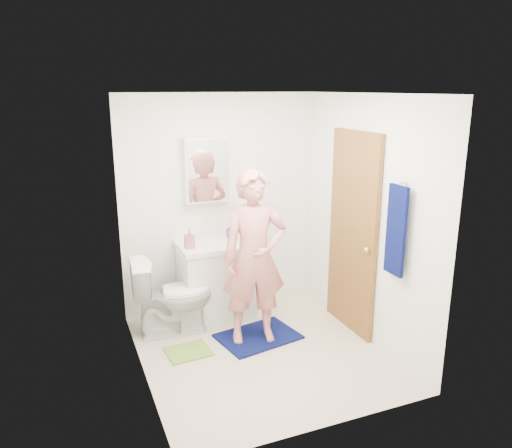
% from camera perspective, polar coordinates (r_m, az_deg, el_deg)
% --- Properties ---
extents(floor, '(2.20, 2.40, 0.02)m').
position_cam_1_polar(floor, '(4.95, 0.56, -14.46)').
color(floor, beige).
rests_on(floor, ground).
extents(ceiling, '(2.20, 2.40, 0.02)m').
position_cam_1_polar(ceiling, '(4.29, 0.64, 14.83)').
color(ceiling, white).
rests_on(ceiling, ground).
extents(wall_back, '(2.20, 0.02, 2.40)m').
position_cam_1_polar(wall_back, '(5.57, -4.22, 2.35)').
color(wall_back, white).
rests_on(wall_back, ground).
extents(wall_front, '(2.20, 0.02, 2.40)m').
position_cam_1_polar(wall_front, '(3.44, 8.44, -6.09)').
color(wall_front, white).
rests_on(wall_front, ground).
extents(wall_left, '(0.02, 2.40, 2.40)m').
position_cam_1_polar(wall_left, '(4.18, -13.58, -2.45)').
color(wall_left, white).
rests_on(wall_left, ground).
extents(wall_right, '(0.02, 2.40, 2.40)m').
position_cam_1_polar(wall_right, '(4.99, 12.44, 0.49)').
color(wall_right, white).
rests_on(wall_right, ground).
extents(vanity_cabinet, '(0.75, 0.55, 0.80)m').
position_cam_1_polar(vanity_cabinet, '(5.50, -4.60, -6.59)').
color(vanity_cabinet, white).
rests_on(vanity_cabinet, floor).
extents(countertop, '(0.79, 0.59, 0.05)m').
position_cam_1_polar(countertop, '(5.35, -4.69, -2.36)').
color(countertop, white).
rests_on(countertop, vanity_cabinet).
extents(sink_basin, '(0.40, 0.40, 0.03)m').
position_cam_1_polar(sink_basin, '(5.35, -4.70, -2.21)').
color(sink_basin, white).
rests_on(sink_basin, countertop).
extents(faucet, '(0.03, 0.03, 0.12)m').
position_cam_1_polar(faucet, '(5.49, -5.28, -0.98)').
color(faucet, silver).
rests_on(faucet, countertop).
extents(medicine_cabinet, '(0.50, 0.12, 0.70)m').
position_cam_1_polar(medicine_cabinet, '(5.38, -5.60, 6.21)').
color(medicine_cabinet, white).
rests_on(medicine_cabinet, wall_back).
extents(mirror_panel, '(0.46, 0.01, 0.66)m').
position_cam_1_polar(mirror_panel, '(5.32, -5.41, 6.11)').
color(mirror_panel, white).
rests_on(mirror_panel, wall_back).
extents(door, '(0.05, 0.80, 2.05)m').
position_cam_1_polar(door, '(5.13, 10.97, -1.05)').
color(door, '#8E5D27').
rests_on(door, ground).
extents(door_knob, '(0.07, 0.07, 0.07)m').
position_cam_1_polar(door_knob, '(4.88, 12.57, -2.92)').
color(door_knob, gold).
rests_on(door_knob, door).
extents(towel, '(0.03, 0.24, 0.80)m').
position_cam_1_polar(towel, '(4.49, 15.71, -0.73)').
color(towel, '#070F46').
rests_on(towel, wall_right).
extents(towel_hook, '(0.06, 0.02, 0.02)m').
position_cam_1_polar(towel_hook, '(4.42, 16.52, 4.57)').
color(towel_hook, silver).
rests_on(towel_hook, wall_right).
extents(toilet, '(0.83, 0.51, 0.81)m').
position_cam_1_polar(toilet, '(5.19, -9.52, -8.05)').
color(toilet, white).
rests_on(toilet, floor).
extents(bath_mat, '(0.86, 0.68, 0.02)m').
position_cam_1_polar(bath_mat, '(5.18, 0.24, -12.72)').
color(bath_mat, '#070F46').
rests_on(bath_mat, floor).
extents(green_rug, '(0.43, 0.37, 0.02)m').
position_cam_1_polar(green_rug, '(4.96, -7.74, -14.24)').
color(green_rug, '#74A637').
rests_on(green_rug, floor).
extents(soap_dispenser, '(0.10, 0.10, 0.20)m').
position_cam_1_polar(soap_dispenser, '(5.16, -7.62, -1.67)').
color(soap_dispenser, '#BA5765').
rests_on(soap_dispenser, countertop).
extents(toothbrush_cup, '(0.16, 0.16, 0.10)m').
position_cam_1_polar(toothbrush_cup, '(5.47, -2.80, -1.08)').
color(toothbrush_cup, '#8A469A').
rests_on(toothbrush_cup, countertop).
extents(man, '(0.69, 0.51, 1.71)m').
position_cam_1_polar(man, '(4.78, -0.19, -3.86)').
color(man, '#CE7974').
rests_on(man, bath_mat).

